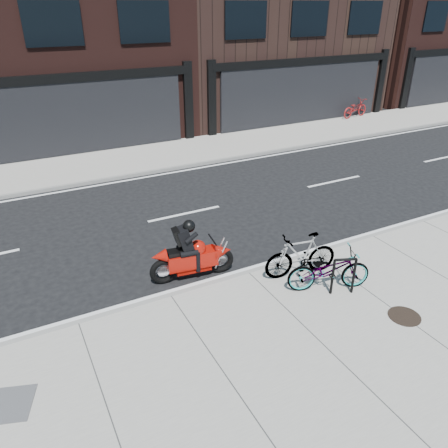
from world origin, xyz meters
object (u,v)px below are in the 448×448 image
bike_rack (344,273)px  bicycle_rear (301,255)px  manhole_cover (404,316)px  utility_grate (8,405)px  bicycle_far (355,108)px  bicycle_front (329,270)px  motorcycle (196,254)px

bike_rack → bicycle_rear: bearing=110.7°
manhole_cover → utility_grate: 7.54m
utility_grate → bicycle_far: bearing=33.8°
bicycle_far → bicycle_front: bearing=125.1°
bike_rack → bicycle_rear: size_ratio=0.50×
bicycle_far → manhole_cover: bicycle_far is taller
bicycle_rear → manhole_cover: (0.99, -2.28, -0.53)m
bicycle_rear → bicycle_far: bicycle_rear is taller
bike_rack → bicycle_front: size_ratio=0.48×
bike_rack → utility_grate: (-6.81, 0.11, -0.52)m
motorcycle → manhole_cover: bearing=-40.7°
manhole_cover → bike_rack: bearing=115.8°
utility_grate → bike_rack: bearing=-0.9°
bike_rack → bicycle_front: (-0.17, 0.29, -0.03)m
utility_grate → motorcycle: bearing=26.7°
manhole_cover → utility_grate: same height
motorcycle → manhole_cover: motorcycle is taller
motorcycle → bicycle_rear: bearing=-22.5°
bicycle_front → bicycle_rear: (-0.22, 0.74, 0.04)m
bicycle_front → bicycle_rear: bearing=36.5°
bike_rack → motorcycle: size_ratio=0.43×
motorcycle → manhole_cover: (3.12, -3.52, -0.49)m
bike_rack → manhole_cover: size_ratio=1.36×
motorcycle → bike_rack: bearing=-34.3°
bike_rack → motorcycle: 3.39m
motorcycle → manhole_cover: 4.73m
bike_rack → manhole_cover: bearing=-64.2°
bicycle_front → bicycle_far: 17.28m
bicycle_far → manhole_cover: 17.92m
bike_rack → motorcycle: bearing=138.0°
bicycle_rear → motorcycle: size_ratio=0.86×
bicycle_far → utility_grate: size_ratio=2.53×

